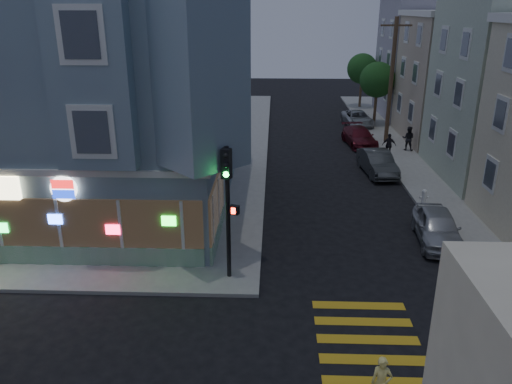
# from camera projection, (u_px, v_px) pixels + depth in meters

# --- Properties ---
(ground) EXTENTS (120.00, 120.00, 0.00)m
(ground) POSITION_uv_depth(u_px,v_px,m) (164.00, 330.00, 16.11)
(ground) COLOR black
(ground) RESTS_ON ground
(sidewalk_nw) EXTENTS (33.00, 42.00, 0.15)m
(sidewalk_nw) POSITION_uv_depth(u_px,v_px,m) (52.00, 142.00, 38.09)
(sidewalk_nw) COLOR gray
(sidewalk_nw) RESTS_ON ground
(corner_building) EXTENTS (14.60, 14.60, 11.40)m
(corner_building) POSITION_uv_depth(u_px,v_px,m) (83.00, 93.00, 24.57)
(corner_building) COLOR gray
(corner_building) RESTS_ON sidewalk_nw
(row_house_c) EXTENTS (12.00, 8.60, 9.00)m
(row_house_c) POSITION_uv_depth(u_px,v_px,m) (489.00, 80.00, 37.20)
(row_house_c) COLOR tan
(row_house_c) RESTS_ON sidewalk_ne
(row_house_d) EXTENTS (12.00, 8.60, 10.50)m
(row_house_d) POSITION_uv_depth(u_px,v_px,m) (451.00, 58.00, 45.37)
(row_house_d) COLOR gray
(row_house_d) RESTS_ON sidewalk_ne
(utility_pole) EXTENTS (2.20, 0.30, 9.00)m
(utility_pole) POSITION_uv_depth(u_px,v_px,m) (391.00, 79.00, 36.48)
(utility_pole) COLOR #4C3826
(utility_pole) RESTS_ON sidewalk_ne
(street_tree_near) EXTENTS (3.00, 3.00, 5.30)m
(street_tree_near) POSITION_uv_depth(u_px,v_px,m) (377.00, 80.00, 42.39)
(street_tree_near) COLOR #4C3826
(street_tree_near) RESTS_ON sidewalk_ne
(street_tree_far) EXTENTS (3.00, 3.00, 5.30)m
(street_tree_far) POSITION_uv_depth(u_px,v_px,m) (362.00, 69.00, 49.88)
(street_tree_far) COLOR #4C3826
(street_tree_far) RESTS_ON sidewalk_ne
(running_child) EXTENTS (0.59, 0.45, 1.48)m
(running_child) POSITION_uv_depth(u_px,v_px,m) (381.00, 383.00, 12.82)
(running_child) COLOR #F8E97F
(running_child) RESTS_ON ground
(pedestrian_a) EXTENTS (1.00, 0.89, 1.72)m
(pedestrian_a) POSITION_uv_depth(u_px,v_px,m) (408.00, 138.00, 35.40)
(pedestrian_a) COLOR black
(pedestrian_a) RESTS_ON sidewalk_ne
(pedestrian_b) EXTENTS (0.99, 0.57, 1.59)m
(pedestrian_b) POSITION_uv_depth(u_px,v_px,m) (389.00, 145.00, 33.90)
(pedestrian_b) COLOR black
(pedestrian_b) RESTS_ON sidewalk_ne
(parked_car_a) EXTENTS (2.12, 4.43, 1.46)m
(parked_car_a) POSITION_uv_depth(u_px,v_px,m) (437.00, 227.00, 21.89)
(parked_car_a) COLOR #ACB0B4
(parked_car_a) RESTS_ON ground
(parked_car_b) EXTENTS (2.01, 4.57, 1.46)m
(parked_car_b) POSITION_uv_depth(u_px,v_px,m) (377.00, 163.00, 30.85)
(parked_car_b) COLOR #3B3F41
(parked_car_b) RESTS_ON ground
(parked_car_c) EXTENTS (2.44, 4.81, 1.34)m
(parked_car_c) POSITION_uv_depth(u_px,v_px,m) (359.00, 137.00, 37.23)
(parked_car_c) COLOR #5A141F
(parked_car_c) RESTS_ON ground
(parked_car_d) EXTENTS (2.54, 4.85, 1.30)m
(parked_car_d) POSITION_uv_depth(u_px,v_px,m) (358.00, 119.00, 43.29)
(parked_car_d) COLOR #A2A7AD
(parked_car_d) RESTS_ON ground
(traffic_signal) EXTENTS (0.65, 0.57, 5.12)m
(traffic_signal) POSITION_uv_depth(u_px,v_px,m) (228.00, 192.00, 17.74)
(traffic_signal) COLOR black
(traffic_signal) RESTS_ON sidewalk_nw
(fire_hydrant) EXTENTS (0.46, 0.27, 0.80)m
(fire_hydrant) POSITION_uv_depth(u_px,v_px,m) (424.00, 196.00, 25.87)
(fire_hydrant) COLOR white
(fire_hydrant) RESTS_ON sidewalk_ne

